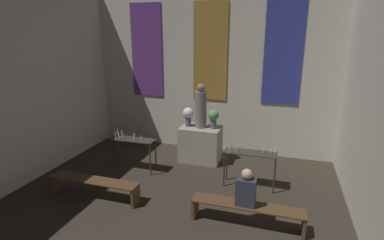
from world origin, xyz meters
name	(u,v)px	position (x,y,z in m)	size (l,w,h in m)	color
wall_back	(211,68)	(0.00, 11.19, 2.53)	(7.47, 0.16, 5.00)	beige
altar	(200,144)	(0.00, 10.15, 0.50)	(1.12, 0.75, 0.99)	gray
statue	(201,108)	(0.00, 10.15, 1.55)	(0.31, 0.31, 1.22)	slate
flower_vase_left	(188,115)	(-0.36, 10.15, 1.32)	(0.30, 0.30, 0.53)	#4C5666
flower_vase_right	(214,117)	(0.36, 10.15, 1.32)	(0.30, 0.30, 0.53)	#4C5666
candle_rack_left	(132,144)	(-1.53, 9.01, 0.73)	(1.20, 0.39, 1.07)	#332D28
candle_rack_right	(250,158)	(1.52, 9.01, 0.73)	(1.20, 0.39, 1.07)	#332D28
pew_back_left	(94,184)	(-1.67, 7.48, 0.32)	(2.09, 0.36, 0.44)	#4C331E
pew_back_right	(247,210)	(1.67, 7.48, 0.32)	(2.09, 0.36, 0.44)	#4C331E
person_seated	(246,189)	(1.63, 7.48, 0.75)	(0.36, 0.24, 0.72)	#282D38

